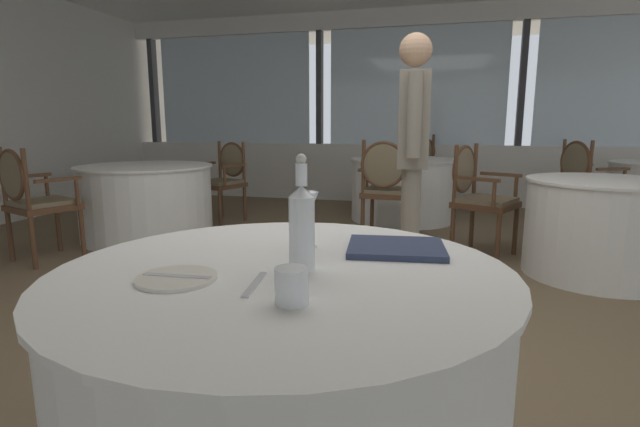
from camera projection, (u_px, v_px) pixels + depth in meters
ground_plane at (355, 321)px, 2.79m from camera, size 15.47×15.47×0.00m
window_wall_far at (414, 127)px, 6.83m from camera, size 9.02×0.14×2.73m
foreground_table at (285, 388)px, 1.40m from camera, size 1.28×1.28×0.74m
side_plate at (177, 278)px, 1.24m from camera, size 0.21×0.21×0.01m
butter_knife at (177, 276)px, 1.23m from camera, size 0.18×0.03×0.00m
dinner_fork at (255, 284)px, 1.20m from camera, size 0.04×0.19×0.00m
water_bottle at (302, 225)px, 1.29m from camera, size 0.07×0.07×0.32m
wine_glass at (307, 208)px, 1.54m from camera, size 0.08×0.08×0.18m
water_tumbler at (292, 286)px, 1.06m from camera, size 0.08×0.08×0.08m
menu_book at (396, 248)px, 1.52m from camera, size 0.33×0.29×0.02m
background_table_0 at (600, 228)px, 3.57m from camera, size 1.09×1.09×0.74m
dining_chair_0_1 at (477, 190)px, 4.16m from camera, size 0.62×0.64×0.97m
background_table_1 at (147, 202)px, 4.81m from camera, size 1.32×1.32×0.74m
dining_chair_1_0 at (31, 195)px, 3.90m from camera, size 0.63×0.59×0.96m
dining_chair_1_1 at (225, 175)px, 5.65m from camera, size 0.63×0.59×0.94m
dining_chair_2_0 at (584, 179)px, 4.98m from camera, size 0.61×0.64×0.98m
background_table_3 at (404, 189)px, 5.73m from camera, size 1.28×1.28×0.74m
dining_chair_3_0 at (386, 182)px, 4.69m from camera, size 0.56×0.50×0.99m
dining_chair_3_1 at (417, 165)px, 6.68m from camera, size 0.56×0.50×1.00m
diner_person_0 at (412, 146)px, 3.25m from camera, size 0.24×0.53×1.73m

